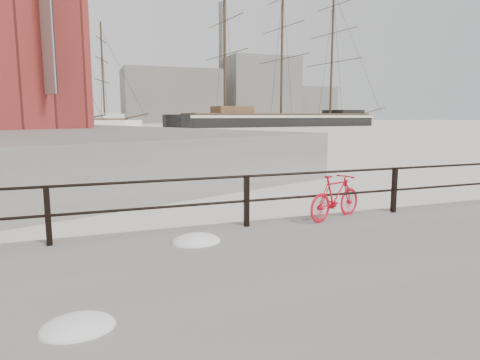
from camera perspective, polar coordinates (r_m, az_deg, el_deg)
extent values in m
imported|color=red|center=(9.02, 12.60, -2.22)|extent=(1.54, 0.74, 0.93)
ellipsoid|color=white|center=(7.31, -5.90, -7.13)|extent=(0.84, 0.66, 0.30)
ellipsoid|color=white|center=(4.78, -20.92, -16.61)|extent=(0.75, 0.59, 0.27)
cube|color=gray|center=(150.80, -9.19, 10.93)|extent=(32.00, 18.00, 18.00)
cube|color=gray|center=(166.17, 2.60, 11.84)|extent=(26.00, 20.00, 24.00)
cube|color=gray|center=(180.58, 8.79, 9.90)|extent=(20.00, 16.00, 14.00)
cylinder|color=gray|center=(167.14, -2.33, 15.26)|extent=(2.80, 2.80, 44.00)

